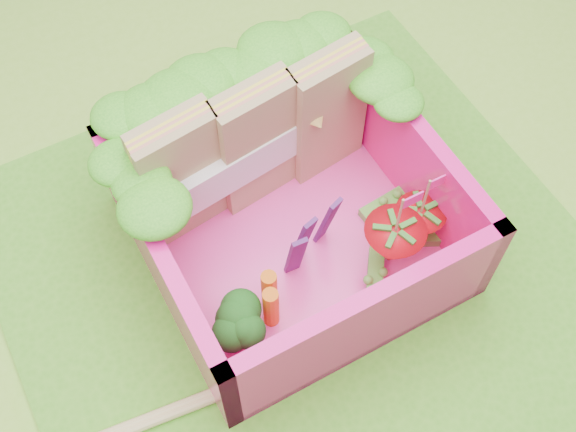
# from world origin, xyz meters

# --- Properties ---
(ground) EXTENTS (14.00, 14.00, 0.00)m
(ground) POSITION_xyz_m (0.00, 0.00, 0.00)
(ground) COLOR #88C437
(ground) RESTS_ON ground
(placemat) EXTENTS (2.60, 2.60, 0.03)m
(placemat) POSITION_xyz_m (0.00, 0.00, 0.01)
(placemat) COLOR #52A926
(placemat) RESTS_ON ground
(bento_floor) EXTENTS (1.30, 1.30, 0.05)m
(bento_floor) POSITION_xyz_m (0.03, 0.20, 0.06)
(bento_floor) COLOR #FF41AA
(bento_floor) RESTS_ON placemat
(bento_box) EXTENTS (1.30, 1.30, 0.55)m
(bento_box) POSITION_xyz_m (0.03, 0.20, 0.31)
(bento_box) COLOR #FF1588
(bento_box) RESTS_ON placemat
(lettuce_ruffle) EXTENTS (1.43, 0.77, 0.11)m
(lettuce_ruffle) POSITION_xyz_m (0.03, 0.67, 0.64)
(lettuce_ruffle) COLOR #31951B
(lettuce_ruffle) RESTS_ON bento_box
(sandwich_stack) EXTENTS (1.24, 0.32, 0.68)m
(sandwich_stack) POSITION_xyz_m (0.04, 0.53, 0.41)
(sandwich_stack) COLOR tan
(sandwich_stack) RESTS_ON bento_floor
(broccoli) EXTENTS (0.34, 0.34, 0.25)m
(broccoli) POSITION_xyz_m (-0.39, -0.13, 0.26)
(broccoli) COLOR #568B43
(broccoli) RESTS_ON bento_floor
(carrot_sticks) EXTENTS (0.10, 0.15, 0.26)m
(carrot_sticks) POSITION_xyz_m (-0.23, -0.09, 0.21)
(carrot_sticks) COLOR #EE5914
(carrot_sticks) RESTS_ON bento_floor
(purple_wedges) EXTENTS (0.28, 0.12, 0.38)m
(purple_wedges) POSITION_xyz_m (0.05, 0.06, 0.27)
(purple_wedges) COLOR #4C1A5D
(purple_wedges) RESTS_ON bento_floor
(strawberry_left) EXTENTS (0.27, 0.27, 0.51)m
(strawberry_left) POSITION_xyz_m (0.36, -0.13, 0.22)
(strawberry_left) COLOR red
(strawberry_left) RESTS_ON bento_floor
(strawberry_right) EXTENTS (0.23, 0.23, 0.47)m
(strawberry_right) POSITION_xyz_m (0.53, -0.08, 0.20)
(strawberry_right) COLOR red
(strawberry_right) RESTS_ON bento_floor
(snap_peas) EXTENTS (0.57, 0.52, 0.05)m
(snap_peas) POSITION_xyz_m (0.44, -0.05, 0.11)
(snap_peas) COLOR #55A433
(snap_peas) RESTS_ON bento_floor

